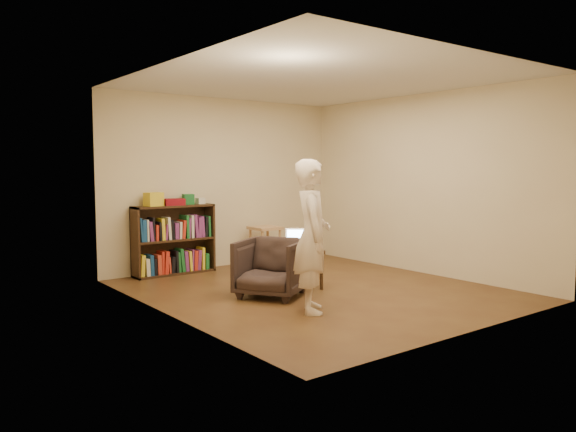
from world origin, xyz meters
TOP-DOWN VIEW (x-y plane):
  - floor at (0.00, 0.00)m, footprint 4.50×4.50m
  - ceiling at (0.00, 0.00)m, footprint 4.50×4.50m
  - wall_back at (0.00, 2.25)m, footprint 4.00×0.00m
  - wall_left at (-2.00, 0.00)m, footprint 0.00×4.50m
  - wall_right at (2.00, 0.00)m, footprint 0.00×4.50m
  - bookshelf at (-0.94, 2.09)m, footprint 1.20×0.30m
  - box_yellow at (-1.24, 2.07)m, footprint 0.26×0.21m
  - red_cloth at (-0.94, 2.06)m, footprint 0.31×0.25m
  - box_green at (-0.69, 2.11)m, footprint 0.18×0.18m
  - box_white at (-0.49, 2.10)m, footprint 0.11×0.11m
  - stool at (0.52, 1.88)m, footprint 0.42×0.42m
  - armchair at (-0.64, 0.08)m, footprint 1.04×1.04m
  - side_table at (-0.14, 0.20)m, footprint 0.49×0.49m
  - laptop at (-0.10, 0.23)m, footprint 0.50×0.50m
  - person at (-0.72, -0.77)m, footprint 0.66×0.71m

SIDE VIEW (x-z plane):
  - floor at x=0.00m, z-range 0.00..0.00m
  - armchair at x=-0.64m, z-range 0.00..0.69m
  - side_table at x=-0.14m, z-range 0.17..0.66m
  - bookshelf at x=-0.94m, z-range -0.06..0.94m
  - stool at x=0.52m, z-range 0.19..0.80m
  - laptop at x=-0.10m, z-range 0.43..0.69m
  - person at x=-0.72m, z-range 0.00..1.63m
  - box_white at x=-0.49m, z-range 1.00..1.09m
  - red_cloth at x=-0.94m, z-range 1.00..1.09m
  - box_green at x=-0.69m, z-range 1.00..1.15m
  - box_yellow at x=-1.24m, z-range 1.00..1.19m
  - wall_back at x=0.00m, z-range -0.70..3.30m
  - wall_left at x=-2.00m, z-range -0.95..3.55m
  - wall_right at x=2.00m, z-range -0.95..3.55m
  - ceiling at x=0.00m, z-range 2.60..2.60m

